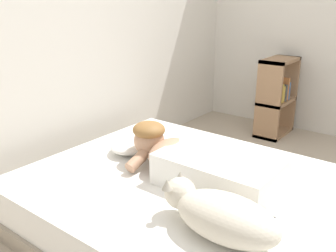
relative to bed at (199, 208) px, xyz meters
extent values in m
cube|color=silver|center=(0.06, 1.25, 1.10)|extent=(4.15, 0.10, 2.50)
cube|color=gray|center=(0.00, 0.00, -0.10)|extent=(1.53, 2.03, 0.11)
cube|color=white|center=(0.00, 0.00, 0.06)|extent=(1.48, 1.96, 0.20)
ellipsoid|color=white|center=(0.20, 0.60, 0.21)|extent=(0.52, 0.32, 0.11)
cube|color=white|center=(0.04, -0.09, 0.25)|extent=(0.42, 0.64, 0.18)
ellipsoid|color=tan|center=(0.04, 0.25, 0.27)|extent=(0.32, 0.20, 0.16)
sphere|color=tan|center=(0.04, 0.41, 0.31)|extent=(0.19, 0.19, 0.19)
ellipsoid|color=olive|center=(0.04, 0.41, 0.38)|extent=(0.20, 0.20, 0.10)
cylinder|color=tan|center=(-0.06, 0.39, 0.24)|extent=(0.23, 0.07, 0.14)
cylinder|color=tan|center=(0.14, 0.39, 0.24)|extent=(0.23, 0.07, 0.14)
ellipsoid|color=beige|center=(-0.35, -0.35, 0.26)|extent=(0.26, 0.48, 0.20)
sphere|color=beige|center=(-0.32, -0.09, 0.28)|extent=(0.15, 0.15, 0.15)
cone|color=#A79F8E|center=(-0.40, -0.07, 0.35)|extent=(0.05, 0.05, 0.05)
cone|color=#A79F8E|center=(-0.30, -0.07, 0.35)|extent=(0.05, 0.05, 0.05)
cylinder|color=teal|center=(0.20, 0.35, 0.19)|extent=(0.09, 0.09, 0.07)
torus|color=teal|center=(0.26, 0.35, 0.19)|extent=(0.05, 0.01, 0.05)
cube|color=black|center=(-0.10, -0.40, 0.16)|extent=(0.07, 0.14, 0.01)
cube|color=#997251|center=(1.62, 0.31, 0.22)|extent=(0.03, 0.24, 0.75)
cube|color=#997251|center=(2.04, 0.31, 0.22)|extent=(0.03, 0.24, 0.75)
cube|color=#997251|center=(1.83, 0.31, -0.14)|extent=(0.45, 0.24, 0.03)
cube|color=#997251|center=(1.83, 0.31, 0.18)|extent=(0.45, 0.24, 0.03)
cube|color=#997251|center=(1.83, 0.31, 0.58)|extent=(0.45, 0.24, 0.03)
cube|color=#BF723F|center=(1.66, 0.31, 0.28)|extent=(0.04, 0.18, 0.15)
cube|color=#4C4C51|center=(1.70, 0.31, 0.31)|extent=(0.03, 0.16, 0.21)
cube|color=gold|center=(1.73, 0.31, 0.29)|extent=(0.03, 0.19, 0.18)
cube|color=gold|center=(1.77, 0.31, 0.27)|extent=(0.04, 0.19, 0.15)
cube|color=#4C4C51|center=(1.82, 0.31, 0.28)|extent=(0.03, 0.20, 0.16)
cube|color=#BF723F|center=(1.86, 0.31, 0.31)|extent=(0.03, 0.20, 0.22)
cube|color=#3866A5|center=(1.89, 0.31, 0.28)|extent=(0.03, 0.20, 0.17)
camera|label=1|loc=(-1.57, -0.99, 1.15)|focal=39.70mm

